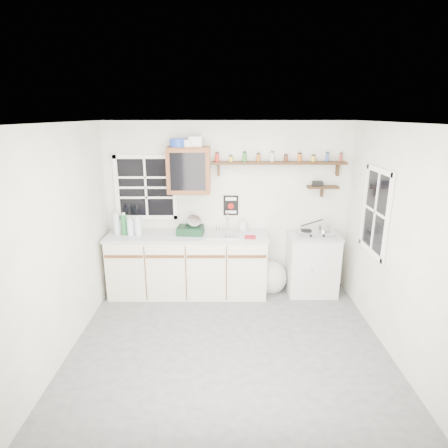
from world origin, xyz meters
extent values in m
cube|color=#4A4A4C|center=(0.00, 0.00, -0.01)|extent=(3.60, 3.20, 0.02)
cube|color=white|center=(0.00, 0.00, 2.51)|extent=(3.60, 3.20, 0.02)
cube|color=#B9B5A6|center=(-1.81, 0.00, 1.25)|extent=(0.02, 3.20, 2.50)
cube|color=#B9B5A6|center=(1.81, 0.00, 1.25)|extent=(0.02, 3.20, 2.50)
cube|color=#B9B5A6|center=(0.00, 1.61, 1.25)|extent=(3.60, 0.02, 2.50)
cube|color=#B9B5A6|center=(0.00, -1.61, 1.25)|extent=(3.60, 0.02, 2.50)
cube|color=beige|center=(-0.58, 1.30, 0.44)|extent=(2.27, 0.60, 0.88)
cube|color=#9FA2A6|center=(-0.58, 1.30, 0.90)|extent=(2.31, 0.62, 0.04)
cube|color=#593117|center=(-1.44, 0.99, 0.70)|extent=(0.53, 0.02, 0.03)
cube|color=#593117|center=(-0.87, 0.99, 0.70)|extent=(0.53, 0.02, 0.03)
cube|color=#593117|center=(-0.30, 0.99, 0.70)|extent=(0.53, 0.02, 0.03)
cube|color=#593117|center=(0.27, 0.99, 0.70)|extent=(0.53, 0.02, 0.03)
cube|color=silver|center=(1.25, 1.33, 0.44)|extent=(0.70, 0.55, 0.88)
cube|color=#9FA2A6|center=(1.25, 1.33, 0.90)|extent=(0.73, 0.57, 0.03)
cube|color=#B4B4B9|center=(-0.05, 1.30, 0.93)|extent=(0.52, 0.44, 0.03)
cylinder|color=#B4B4B9|center=(0.00, 1.46, 1.06)|extent=(0.02, 0.02, 0.28)
cylinder|color=#B4B4B9|center=(0.00, 1.40, 1.19)|extent=(0.02, 0.14, 0.02)
cube|color=brown|center=(-0.55, 1.45, 1.82)|extent=(0.60, 0.30, 0.65)
cube|color=black|center=(-0.55, 1.29, 1.82)|extent=(0.48, 0.02, 0.52)
cylinder|color=#1939A5|center=(-0.69, 1.45, 2.21)|extent=(0.24, 0.24, 0.11)
cube|color=silver|center=(-0.45, 1.45, 2.22)|extent=(0.18, 0.15, 0.14)
cylinder|color=silver|center=(-0.55, 1.40, 2.20)|extent=(0.12, 0.12, 0.10)
cube|color=black|center=(0.73, 1.51, 1.92)|extent=(1.91, 0.18, 0.04)
cube|color=black|center=(-0.13, 1.55, 1.82)|extent=(0.03, 0.10, 0.18)
cube|color=black|center=(1.58, 1.55, 1.82)|extent=(0.03, 0.10, 0.18)
cylinder|color=red|center=(-0.15, 1.51, 1.99)|extent=(0.06, 0.06, 0.11)
cylinder|color=black|center=(-0.15, 1.51, 2.06)|extent=(0.05, 0.05, 0.02)
cylinder|color=gold|center=(0.04, 1.51, 1.97)|extent=(0.05, 0.05, 0.07)
cylinder|color=black|center=(0.04, 1.51, 2.02)|extent=(0.05, 0.05, 0.02)
cylinder|color=#267226|center=(0.24, 1.51, 2.00)|extent=(0.06, 0.06, 0.12)
cylinder|color=black|center=(0.24, 1.51, 2.07)|extent=(0.05, 0.05, 0.02)
cylinder|color=#99591E|center=(0.43, 1.51, 1.99)|extent=(0.06, 0.06, 0.10)
cylinder|color=black|center=(0.43, 1.51, 2.05)|extent=(0.05, 0.05, 0.02)
cylinder|color=silver|center=(0.63, 1.51, 2.00)|extent=(0.05, 0.05, 0.13)
cylinder|color=black|center=(0.63, 1.51, 2.07)|extent=(0.04, 0.04, 0.02)
cylinder|color=#4C2614|center=(0.82, 1.51, 1.98)|extent=(0.06, 0.06, 0.09)
cylinder|color=black|center=(0.82, 1.51, 2.04)|extent=(0.05, 0.05, 0.02)
cylinder|color=#B24C19|center=(1.02, 1.51, 1.99)|extent=(0.06, 0.06, 0.11)
cylinder|color=black|center=(1.02, 1.51, 2.05)|extent=(0.05, 0.05, 0.02)
cylinder|color=gold|center=(1.21, 1.51, 1.98)|extent=(0.06, 0.06, 0.08)
cylinder|color=black|center=(1.21, 1.51, 2.03)|extent=(0.05, 0.05, 0.02)
cylinder|color=#334C8C|center=(1.41, 1.51, 2.00)|extent=(0.05, 0.05, 0.12)
cylinder|color=black|center=(1.41, 1.51, 2.06)|extent=(0.04, 0.04, 0.02)
cylinder|color=maroon|center=(1.60, 1.51, 1.99)|extent=(0.05, 0.05, 0.11)
cylinder|color=black|center=(1.60, 1.51, 2.06)|extent=(0.04, 0.04, 0.02)
cube|color=black|center=(1.38, 1.52, 1.57)|extent=(0.45, 0.15, 0.03)
cube|color=black|center=(1.38, 1.56, 1.49)|extent=(0.03, 0.08, 0.14)
cube|color=black|center=(1.30, 1.52, 1.62)|extent=(0.14, 0.10, 0.07)
cube|color=black|center=(0.05, 1.59, 1.28)|extent=(0.22, 0.01, 0.30)
cube|color=white|center=(0.05, 1.58, 1.38)|extent=(0.16, 0.00, 0.05)
cylinder|color=#A50C0C|center=(0.05, 1.58, 1.27)|extent=(0.09, 0.01, 0.09)
cube|color=white|center=(0.05, 1.58, 1.18)|extent=(0.16, 0.00, 0.04)
cube|color=black|center=(-1.20, 1.59, 1.55)|extent=(0.85, 0.02, 0.90)
cube|color=white|center=(-1.20, 1.59, 1.55)|extent=(0.93, 0.03, 0.98)
cube|color=black|center=(1.79, 0.55, 1.45)|extent=(0.02, 0.70, 1.00)
cube|color=white|center=(1.79, 0.55, 1.45)|extent=(0.03, 0.78, 1.08)
cylinder|color=silver|center=(-1.59, 1.32, 1.06)|extent=(0.09, 0.09, 0.29)
cylinder|color=silver|center=(-1.59, 1.32, 1.22)|extent=(0.05, 0.05, 0.03)
cylinder|color=#256F38|center=(-1.48, 1.30, 1.07)|extent=(0.09, 0.09, 0.29)
cylinder|color=silver|center=(-1.48, 1.30, 1.23)|extent=(0.05, 0.05, 0.03)
cylinder|color=silver|center=(-1.38, 1.24, 1.04)|extent=(0.09, 0.09, 0.24)
cylinder|color=silver|center=(-1.38, 1.24, 1.17)|extent=(0.05, 0.05, 0.03)
cylinder|color=silver|center=(-1.27, 1.25, 1.05)|extent=(0.09, 0.09, 0.26)
cylinder|color=silver|center=(-1.27, 1.25, 1.20)|extent=(0.05, 0.05, 0.03)
cube|color=black|center=(-0.54, 1.32, 0.98)|extent=(0.39, 0.30, 0.11)
cylinder|color=#B4B4B9|center=(-0.49, 1.32, 1.09)|extent=(0.26, 0.28, 0.22)
imported|color=white|center=(0.24, 1.49, 1.02)|extent=(0.12, 0.12, 0.20)
cube|color=maroon|center=(0.32, 1.14, 0.93)|extent=(0.16, 0.14, 0.02)
cube|color=#B4B4B9|center=(1.26, 1.31, 0.94)|extent=(0.52, 0.29, 0.06)
cylinder|color=black|center=(1.13, 1.31, 0.98)|extent=(0.15, 0.15, 0.01)
cylinder|color=black|center=(1.39, 1.31, 0.98)|extent=(0.15, 0.15, 0.01)
cylinder|color=#B4B4B9|center=(1.39, 1.31, 1.03)|extent=(0.17, 0.17, 0.10)
cylinder|color=black|center=(1.22, 1.39, 1.07)|extent=(0.29, 0.18, 0.16)
ellipsoid|color=silver|center=(0.65, 1.36, 0.22)|extent=(0.45, 0.41, 0.48)
cone|color=silver|center=(0.67, 1.36, 0.43)|extent=(0.13, 0.13, 0.13)
camera|label=1|loc=(-0.06, -3.83, 2.58)|focal=30.00mm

